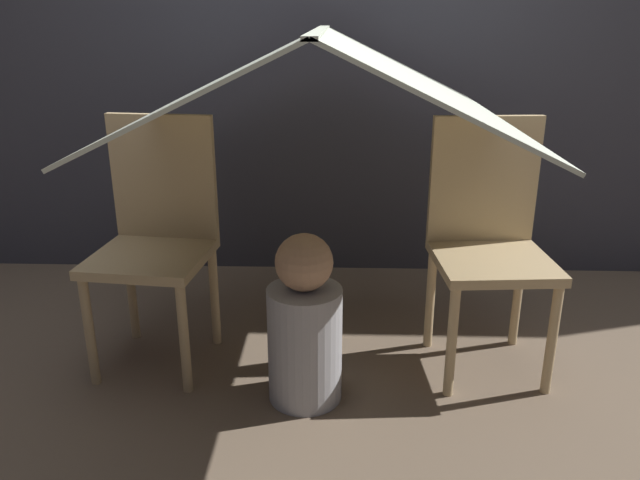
{
  "coord_description": "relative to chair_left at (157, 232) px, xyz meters",
  "views": [
    {
      "loc": [
        0.07,
        -1.93,
        1.3
      ],
      "look_at": [
        0.0,
        0.22,
        0.52
      ],
      "focal_mm": 35.0,
      "sensor_mm": 36.0,
      "label": 1
    }
  ],
  "objects": [
    {
      "name": "sheet_canopy",
      "position": [
        0.63,
        -0.08,
        0.59
      ],
      "size": [
        1.28,
        1.45,
        0.31
      ],
      "color": "silver"
    },
    {
      "name": "chair_left",
      "position": [
        0.0,
        0.0,
        0.0
      ],
      "size": [
        0.46,
        0.46,
        0.95
      ],
      "rotation": [
        0.0,
        0.0,
        -0.11
      ],
      "color": "#D1B27F",
      "rests_on": "ground_plane"
    },
    {
      "name": "chair_right",
      "position": [
        1.26,
        0.0,
        0.0
      ],
      "size": [
        0.45,
        0.45,
        0.95
      ],
      "rotation": [
        0.0,
        0.0,
        0.08
      ],
      "color": "#D1B27F",
      "rests_on": "ground_plane"
    },
    {
      "name": "person_front",
      "position": [
        0.58,
        -0.3,
        -0.24
      ],
      "size": [
        0.26,
        0.26,
        0.62
      ],
      "color": "#B2B2B7",
      "rests_on": "ground_plane"
    },
    {
      "name": "wall_back",
      "position": [
        0.63,
        0.95,
        0.73
      ],
      "size": [
        7.0,
        0.05,
        2.5
      ],
      "color": "#3D3D47",
      "rests_on": "ground_plane"
    },
    {
      "name": "ground_plane",
      "position": [
        0.63,
        -0.3,
        -0.52
      ],
      "size": [
        8.8,
        8.8,
        0.0
      ],
      "primitive_type": "plane",
      "color": "#7A6651"
    }
  ]
}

